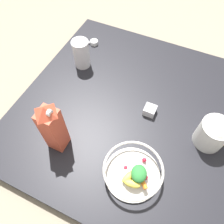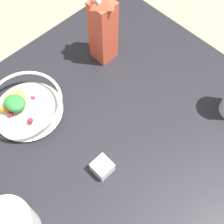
# 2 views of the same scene
# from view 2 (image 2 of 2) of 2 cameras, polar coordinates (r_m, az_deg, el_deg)

# --- Properties ---
(ground_plane) EXTENTS (6.00, 6.00, 0.00)m
(ground_plane) POSITION_cam_2_polar(r_m,az_deg,el_deg) (1.00, 1.26, -7.94)
(ground_plane) COLOR gray
(countertop) EXTENTS (1.07, 1.07, 0.05)m
(countertop) POSITION_cam_2_polar(r_m,az_deg,el_deg) (0.98, 1.29, -7.39)
(countertop) COLOR black
(countertop) RESTS_ON ground_plane
(fruit_bowl) EXTENTS (0.23, 0.23, 0.09)m
(fruit_bowl) POSITION_cam_2_polar(r_m,az_deg,el_deg) (1.01, -15.55, 1.17)
(fruit_bowl) COLOR silver
(fruit_bowl) RESTS_ON countertop
(milk_carton) EXTENTS (0.07, 0.07, 0.28)m
(milk_carton) POSITION_cam_2_polar(r_m,az_deg,el_deg) (1.05, -1.67, 15.30)
(milk_carton) COLOR #CC4C33
(milk_carton) RESTS_ON countertop
(spice_jar) EXTENTS (0.05, 0.05, 0.04)m
(spice_jar) POSITION_cam_2_polar(r_m,az_deg,el_deg) (0.91, -1.80, -10.09)
(spice_jar) COLOR silver
(spice_jar) RESTS_ON countertop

